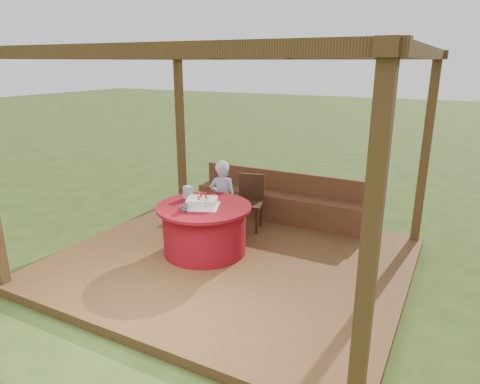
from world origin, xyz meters
name	(u,v)px	position (x,y,z in m)	size (l,w,h in m)	color
ground	(231,266)	(0.00, 0.00, 0.00)	(60.00, 60.00, 0.00)	#314818
deck	(231,262)	(0.00, 0.00, 0.06)	(4.50, 4.00, 0.12)	brown
pergola	(230,86)	(0.00, 0.00, 2.41)	(4.50, 4.00, 2.72)	brown
bench	(281,204)	(0.00, 1.72, 0.38)	(3.00, 0.42, 0.80)	brown
table	(205,229)	(-0.43, 0.01, 0.47)	(1.30, 1.30, 0.69)	maroon
chair	(250,199)	(-0.30, 1.15, 0.59)	(0.50, 0.50, 0.86)	#371F11
elderly_woman	(223,196)	(-0.58, 0.77, 0.71)	(0.47, 0.39, 1.15)	#8DADD2
birthday_cake	(202,202)	(-0.43, -0.04, 0.87)	(0.58, 0.58, 0.19)	white
gift_bag	(188,192)	(-0.80, 0.17, 0.90)	(0.13, 0.08, 0.18)	#DD8FCB
drinking_glass	(184,208)	(-0.53, -0.33, 0.86)	(0.11, 0.11, 0.11)	white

